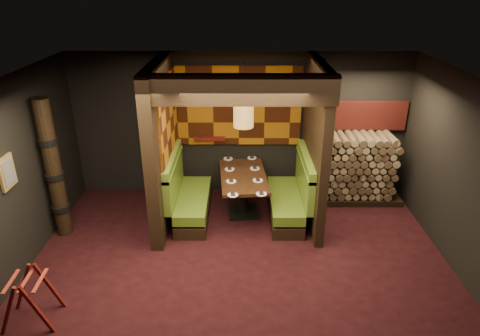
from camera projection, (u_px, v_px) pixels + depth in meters
name	position (u px, v px, depth m)	size (l,w,h in m)	color
floor	(240.00, 273.00, 6.47)	(6.50, 5.50, 0.02)	black
ceiling	(240.00, 85.00, 5.29)	(6.50, 5.50, 0.02)	black
wall_back	(240.00, 125.00, 8.40)	(6.50, 0.02, 2.85)	black
wall_left	(4.00, 188.00, 5.89)	(0.02, 5.50, 2.85)	black
wall_right	(477.00, 189.00, 5.87)	(0.02, 5.50, 2.85)	black
partition_left	(162.00, 145.00, 7.39)	(0.20, 2.20, 2.85)	black
partition_right	(315.00, 144.00, 7.43)	(0.15, 2.10, 2.85)	black
header_beam	(238.00, 90.00, 6.03)	(2.85, 0.18, 0.44)	black
tapa_back_panel	(239.00, 106.00, 8.19)	(2.40, 0.06, 1.55)	#9C580E
tapa_side_panel	(169.00, 119.00, 7.37)	(0.04, 1.85, 1.45)	#9C580E
lacquer_shelf	(210.00, 138.00, 8.40)	(0.60, 0.12, 0.07)	#581310
booth_bench_left	(187.00, 198.00, 7.81)	(0.68, 1.60, 1.14)	black
booth_bench_right	(291.00, 198.00, 7.80)	(0.68, 1.60, 1.14)	black
dining_table	(243.00, 187.00, 7.86)	(0.93, 1.56, 0.80)	black
place_settings	(243.00, 174.00, 7.76)	(0.77, 1.76, 0.03)	white
pendant_lamp	(244.00, 114.00, 7.24)	(0.34, 0.34, 1.11)	olive
framed_picture	(7.00, 172.00, 5.90)	(0.05, 0.36, 0.46)	olive
luggage_rack	(29.00, 296.00, 5.43)	(0.73, 0.53, 0.76)	#4C0E0B
totem_column	(54.00, 171.00, 6.99)	(0.31, 0.31, 2.40)	black
firewood_stack	(357.00, 168.00, 8.32)	(1.73, 0.70, 1.36)	black
mosaic_header	(359.00, 116.00, 8.23)	(1.83, 0.10, 0.56)	maroon
bay_front_post	(317.00, 139.00, 7.67)	(0.08, 0.08, 2.85)	black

